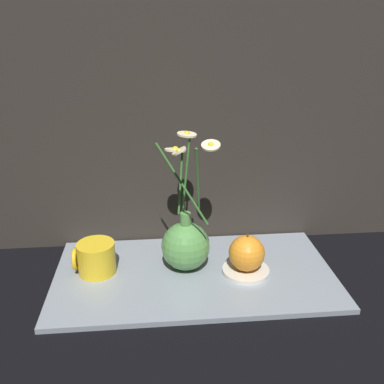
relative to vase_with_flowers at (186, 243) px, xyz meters
The scene contains 7 objects.
ground_plane 0.08m from the vase_with_flowers, 51.40° to the right, with size 6.00×6.00×0.00m, color black.
shelf 0.08m from the vase_with_flowers, 51.40° to the right, with size 0.65×0.34×0.01m.
backdrop_wall 0.50m from the vase_with_flowers, 83.66° to the left, with size 1.15×0.02×1.10m.
vase_with_flowers is the anchor object (origin of this frame).
yellow_mug 0.21m from the vase_with_flowers, behind, with size 0.10×0.09×0.07m.
saucer_plate 0.15m from the vase_with_flowers, 14.70° to the right, with size 0.11×0.11×0.01m.
orange_fruit 0.14m from the vase_with_flowers, 14.70° to the right, with size 0.08×0.08×0.09m.
Camera 1 is at (-0.09, -0.85, 0.56)m, focal length 40.00 mm.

